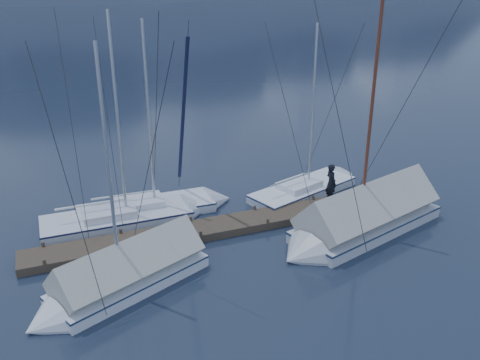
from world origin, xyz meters
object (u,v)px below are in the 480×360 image
at_px(sailboat_open_mid, 166,207).
at_px(sailboat_covered_far, 117,281).
at_px(sailboat_open_right, 315,186).
at_px(person, 331,183).
at_px(sailboat_covered_near, 358,222).
at_px(sailboat_open_left, 139,217).

relative_size(sailboat_open_mid, sailboat_covered_far, 1.01).
bearing_deg(sailboat_open_right, person, -101.55).
relative_size(sailboat_open_mid, sailboat_open_right, 1.04).
bearing_deg(sailboat_open_right, sailboat_covered_far, -153.56).
xyz_separation_m(sailboat_covered_near, sailboat_covered_far, (-10.10, -0.55, -0.08)).
bearing_deg(sailboat_covered_far, person, 17.06).
distance_m(sailboat_open_mid, sailboat_covered_near, 8.71).
xyz_separation_m(sailboat_open_left, sailboat_open_right, (9.01, 0.15, -0.02)).
height_order(sailboat_open_right, person, sailboat_open_right).
height_order(sailboat_open_right, sailboat_covered_near, sailboat_covered_near).
relative_size(sailboat_covered_far, person, 5.05).
height_order(sailboat_open_left, sailboat_open_mid, sailboat_open_left).
height_order(sailboat_covered_near, person, sailboat_covered_near).
height_order(sailboat_covered_far, person, sailboat_covered_far).
bearing_deg(sailboat_open_right, sailboat_covered_near, -98.08).
bearing_deg(sailboat_open_mid, person, -19.91).
xyz_separation_m(sailboat_open_left, sailboat_covered_far, (-1.77, -5.21, 0.28)).
xyz_separation_m(sailboat_open_mid, sailboat_covered_far, (-3.14, -5.78, 0.29)).
distance_m(sailboat_open_left, sailboat_open_right, 9.01).
height_order(sailboat_open_mid, sailboat_open_right, sailboat_open_mid).
height_order(sailboat_open_left, sailboat_covered_near, sailboat_covered_near).
distance_m(sailboat_open_mid, sailboat_open_right, 7.65).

